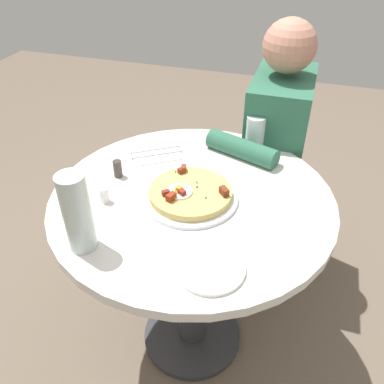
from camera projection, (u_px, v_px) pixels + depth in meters
ground_plane at (192, 336)px, 1.66m from camera, size 6.00×6.00×0.00m
dining_table at (192, 237)px, 1.33m from camera, size 0.87×0.87×0.73m
person_seated at (271, 173)px, 1.72m from camera, size 0.53×0.37×1.14m
pizza_plate at (192, 197)px, 1.21m from camera, size 0.29×0.29×0.01m
breakfast_pizza at (191, 193)px, 1.20m from camera, size 0.25×0.25×0.05m
bread_plate at (210, 268)px, 0.99m from camera, size 0.18×0.18×0.01m
napkin at (156, 152)px, 1.43m from camera, size 0.21×0.22×0.00m
fork at (157, 154)px, 1.41m from camera, size 0.11×0.16×0.00m
knife at (155, 149)px, 1.44m from camera, size 0.11×0.16×0.00m
water_glass at (255, 132)px, 1.43m from camera, size 0.07×0.07×0.12m
water_bottle at (77, 213)px, 0.99m from camera, size 0.07×0.07×0.22m
salt_shaker at (104, 195)px, 1.19m from camera, size 0.03×0.03×0.05m
pepper_shaker at (118, 169)px, 1.30m from camera, size 0.03×0.03×0.06m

